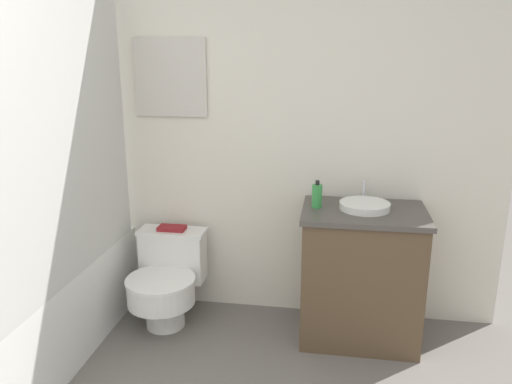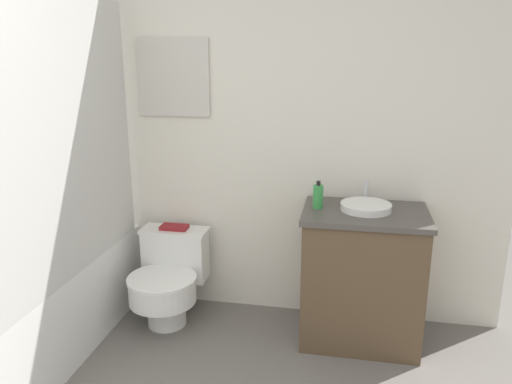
{
  "view_description": "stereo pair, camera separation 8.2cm",
  "coord_description": "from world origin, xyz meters",
  "px_view_note": "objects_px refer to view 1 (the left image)",
  "views": [
    {
      "loc": [
        0.72,
        -0.71,
        1.66
      ],
      "look_at": [
        0.31,
        1.86,
        0.93
      ],
      "focal_mm": 35.0,
      "sensor_mm": 36.0,
      "label": 1
    },
    {
      "loc": [
        0.8,
        -0.69,
        1.66
      ],
      "look_at": [
        0.31,
        1.86,
        0.93
      ],
      "focal_mm": 35.0,
      "sensor_mm": 36.0,
      "label": 2
    }
  ],
  "objects_px": {
    "soap_bottle": "(317,196)",
    "book_on_tank": "(172,228)",
    "sink": "(365,206)",
    "toilet": "(167,279)"
  },
  "relations": [
    {
      "from": "toilet",
      "to": "sink",
      "type": "distance_m",
      "value": 1.3
    },
    {
      "from": "toilet",
      "to": "soap_bottle",
      "type": "height_order",
      "value": "soap_bottle"
    },
    {
      "from": "sink",
      "to": "soap_bottle",
      "type": "height_order",
      "value": "soap_bottle"
    },
    {
      "from": "sink",
      "to": "toilet",
      "type": "bearing_deg",
      "value": -178.16
    },
    {
      "from": "soap_bottle",
      "to": "book_on_tank",
      "type": "relative_size",
      "value": 0.92
    },
    {
      "from": "soap_bottle",
      "to": "book_on_tank",
      "type": "xyz_separation_m",
      "value": [
        -0.92,
        0.12,
        -0.29
      ]
    },
    {
      "from": "toilet",
      "to": "sink",
      "type": "bearing_deg",
      "value": 1.84
    },
    {
      "from": "sink",
      "to": "soap_bottle",
      "type": "xyz_separation_m",
      "value": [
        -0.27,
        -0.01,
        0.05
      ]
    },
    {
      "from": "book_on_tank",
      "to": "soap_bottle",
      "type": "bearing_deg",
      "value": -7.18
    },
    {
      "from": "sink",
      "to": "book_on_tank",
      "type": "relative_size",
      "value": 1.86
    }
  ]
}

